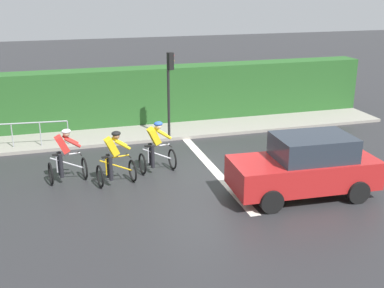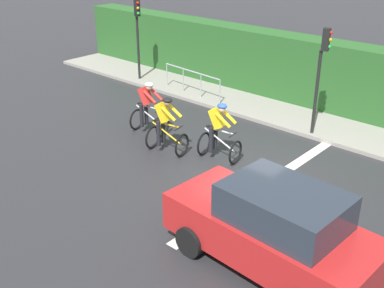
% 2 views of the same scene
% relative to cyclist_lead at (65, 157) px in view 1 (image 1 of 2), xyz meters
% --- Properties ---
extents(ground_plane, '(80.00, 80.00, 0.00)m').
position_rel_cyclist_lead_xyz_m(ground_plane, '(-0.25, -4.25, -0.80)').
color(ground_plane, '#28282B').
extents(sidewalk_kerb, '(2.80, 22.41, 0.12)m').
position_rel_cyclist_lead_xyz_m(sidewalk_kerb, '(4.35, -2.25, -0.74)').
color(sidewalk_kerb, gray).
rests_on(sidewalk_kerb, ground).
extents(stone_wall_low, '(0.44, 22.41, 0.42)m').
position_rel_cyclist_lead_xyz_m(stone_wall_low, '(5.25, -2.25, -0.59)').
color(stone_wall_low, tan).
rests_on(stone_wall_low, ground).
extents(hedge_wall, '(1.10, 22.41, 2.43)m').
position_rel_cyclist_lead_xyz_m(hedge_wall, '(5.55, -2.25, 0.42)').
color(hedge_wall, '#265623').
rests_on(hedge_wall, ground).
extents(road_marking_stop_line, '(7.00, 0.30, 0.01)m').
position_rel_cyclist_lead_xyz_m(road_marking_stop_line, '(-0.25, -4.62, -0.79)').
color(road_marking_stop_line, silver).
rests_on(road_marking_stop_line, ground).
extents(cyclist_lead, '(0.84, 1.17, 1.66)m').
position_rel_cyclist_lead_xyz_m(cyclist_lead, '(0.00, 0.00, 0.00)').
color(cyclist_lead, black).
rests_on(cyclist_lead, ground).
extents(cyclist_second, '(0.85, 1.18, 1.66)m').
position_rel_cyclist_lead_xyz_m(cyclist_second, '(-0.63, -1.39, 0.00)').
color(cyclist_second, black).
rests_on(cyclist_second, ground).
extents(cyclist_mid, '(0.82, 1.16, 1.66)m').
position_rel_cyclist_lead_xyz_m(cyclist_mid, '(0.02, -2.80, 0.00)').
color(cyclist_mid, black).
rests_on(cyclist_mid, ground).
extents(car_red, '(2.04, 4.18, 1.76)m').
position_rel_cyclist_lead_xyz_m(car_red, '(-2.91, -6.45, 0.08)').
color(car_red, '#B21E1E').
rests_on(car_red, ground).
extents(traffic_light_near_crossing, '(0.25, 0.31, 3.34)m').
position_rel_cyclist_lead_xyz_m(traffic_light_near_crossing, '(3.19, -4.05, 1.43)').
color(traffic_light_near_crossing, black).
rests_on(traffic_light_near_crossing, ground).
extents(pedestrian_railing_kerbside, '(0.33, 2.96, 1.03)m').
position_rel_cyclist_lead_xyz_m(pedestrian_railing_kerbside, '(3.45, 1.25, -0.03)').
color(pedestrian_railing_kerbside, '#999EA3').
rests_on(pedestrian_railing_kerbside, ground).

